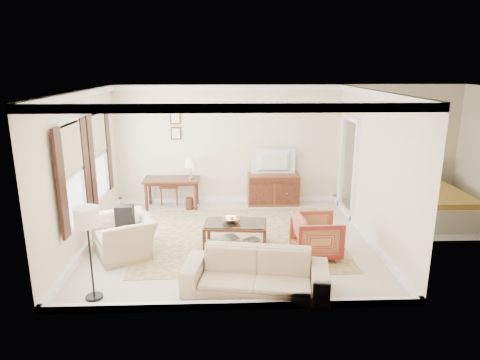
{
  "coord_description": "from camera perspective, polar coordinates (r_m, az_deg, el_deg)",
  "views": [
    {
      "loc": [
        -0.12,
        -7.85,
        3.36
      ],
      "look_at": [
        0.2,
        0.3,
        1.15
      ],
      "focal_mm": 32.0,
      "sensor_mm": 36.0,
      "label": 1
    }
  ],
  "objects": [
    {
      "name": "book_a",
      "position": [
        8.16,
        -1.84,
        -7.69
      ],
      "size": [
        0.27,
        0.15,
        0.38
      ],
      "primitive_type": "imported",
      "rotation": [
        0.0,
        0.0,
        0.42
      ],
      "color": "brown",
      "rests_on": "coffee_table"
    },
    {
      "name": "striped_armchair",
      "position": [
        7.85,
        10.18,
        -7.11
      ],
      "size": [
        0.78,
        0.83,
        0.84
      ],
      "primitive_type": "imported",
      "rotation": [
        0.0,
        0.0,
        1.6
      ],
      "color": "maroon",
      "rests_on": "room_shell"
    },
    {
      "name": "fruit_bowl",
      "position": [
        8.09,
        -1.28,
        -5.21
      ],
      "size": [
        0.42,
        0.42,
        0.1
      ],
      "primitive_type": "imported",
      "color": "silver",
      "rests_on": "coffee_table"
    },
    {
      "name": "framed_prints",
      "position": [
        10.48,
        -8.58,
        7.21
      ],
      "size": [
        0.25,
        0.04,
        0.68
      ],
      "primitive_type": null,
      "color": "#532617",
      "rests_on": "room_shell"
    },
    {
      "name": "desk_chair",
      "position": [
        10.73,
        -9.38,
        -0.35
      ],
      "size": [
        0.55,
        0.55,
        1.05
      ],
      "primitive_type": null,
      "rotation": [
        0.0,
        0.0,
        -0.25
      ],
      "color": "brown",
      "rests_on": "room_shell"
    },
    {
      "name": "rug",
      "position": [
        8.67,
        -0.1,
        -7.59
      ],
      "size": [
        3.99,
        3.44,
        0.01
      ],
      "primitive_type": "cube",
      "rotation": [
        0.0,
        0.0,
        0.02
      ],
      "color": "#5B2E1E",
      "rests_on": "room_shell"
    },
    {
      "name": "backpack",
      "position": [
        8.05,
        -15.14,
        -4.46
      ],
      "size": [
        0.26,
        0.35,
        0.4
      ],
      "primitive_type": "cube",
      "rotation": [
        0.0,
        0.0,
        -1.42
      ],
      "color": "black",
      "rests_on": "club_armchair"
    },
    {
      "name": "doorway",
      "position": [
        10.03,
        14.21,
        1.52
      ],
      "size": [
        0.1,
        1.12,
        2.25
      ],
      "primitive_type": null,
      "color": "white",
      "rests_on": "room_shell"
    },
    {
      "name": "writing_desk",
      "position": [
        10.36,
        -9.08,
        -0.41
      ],
      "size": [
        1.32,
        0.66,
        0.72
      ],
      "color": "#532617",
      "rests_on": "room_shell"
    },
    {
      "name": "room_shell",
      "position": [
        7.9,
        -1.38,
        8.7
      ],
      "size": [
        5.51,
        5.01,
        2.91
      ],
      "color": "beige",
      "rests_on": "ground"
    },
    {
      "name": "window_rear",
      "position": [
        9.3,
        -18.34,
        3.16
      ],
      "size": [
        0.12,
        1.56,
        1.8
      ],
      "primitive_type": null,
      "color": "#CCB284",
      "rests_on": "room_shell"
    },
    {
      "name": "window_front",
      "position": [
        7.81,
        -21.47,
        0.7
      ],
      "size": [
        0.12,
        1.56,
        1.8
      ],
      "primitive_type": null,
      "color": "#CCB284",
      "rests_on": "room_shell"
    },
    {
      "name": "desk_lamp",
      "position": [
        10.23,
        -6.58,
        1.56
      ],
      "size": [
        0.32,
        0.32,
        0.5
      ],
      "primitive_type": null,
      "color": "silver",
      "rests_on": "writing_desk"
    },
    {
      "name": "sideboard",
      "position": [
        10.57,
        4.45,
        -1.22
      ],
      "size": [
        1.25,
        0.48,
        0.77
      ],
      "primitive_type": "cube",
      "color": "brown",
      "rests_on": "room_shell"
    },
    {
      "name": "annex_bedroom",
      "position": [
        10.55,
        23.81,
        -2.8
      ],
      "size": [
        3.0,
        2.7,
        2.9
      ],
      "color": "beige",
      "rests_on": "ground"
    },
    {
      "name": "coffee_table",
      "position": [
        8.1,
        -0.61,
        -6.43
      ],
      "size": [
        1.22,
        0.79,
        0.49
      ],
      "rotation": [
        0.0,
        0.0,
        -0.1
      ],
      "color": "#532617",
      "rests_on": "room_shell"
    },
    {
      "name": "sofa",
      "position": [
        6.56,
        2.1,
        -11.4
      ],
      "size": [
        2.25,
        0.99,
        0.85
      ],
      "primitive_type": "imported",
      "rotation": [
        0.0,
        0.0,
        -0.17
      ],
      "color": "tan",
      "rests_on": "room_shell"
    },
    {
      "name": "tv",
      "position": [
        10.34,
        4.56,
        3.51
      ],
      "size": [
        1.02,
        0.58,
        0.13
      ],
      "primitive_type": "imported",
      "rotation": [
        0.0,
        0.0,
        3.14
      ],
      "color": "black",
      "rests_on": "sideboard"
    },
    {
      "name": "book_b",
      "position": [
        8.15,
        0.99,
        -7.74
      ],
      "size": [
        0.21,
        0.23,
        0.38
      ],
      "primitive_type": "imported",
      "rotation": [
        0.0,
        0.0,
        -0.85
      ],
      "color": "brown",
      "rests_on": "coffee_table"
    },
    {
      "name": "floor_lamp",
      "position": [
        6.46,
        -19.71,
        -5.53
      ],
      "size": [
        0.35,
        0.35,
        1.42
      ],
      "color": "black",
      "rests_on": "room_shell"
    },
    {
      "name": "club_armchair",
      "position": [
        8.04,
        -15.23,
        -6.37
      ],
      "size": [
        1.14,
        1.31,
        0.96
      ],
      "primitive_type": "imported",
      "rotation": [
        0.0,
        0.0,
        -1.1
      ],
      "color": "tan",
      "rests_on": "room_shell"
    }
  ]
}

